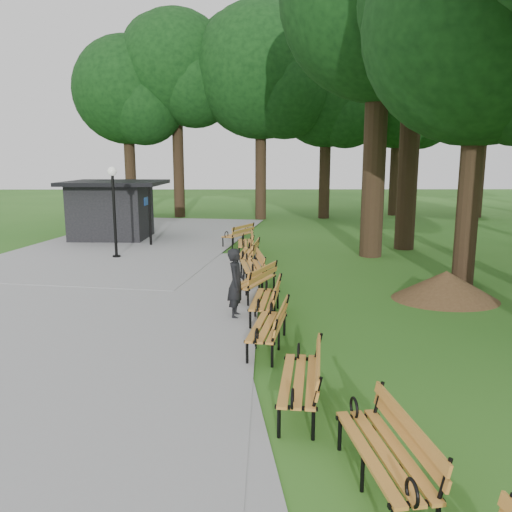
{
  "coord_description": "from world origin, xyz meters",
  "views": [
    {
      "loc": [
        -0.19,
        -7.93,
        3.57
      ],
      "look_at": [
        -0.05,
        4.9,
        1.1
      ],
      "focal_mm": 36.17,
      "sensor_mm": 36.0,
      "label": 1
    }
  ],
  "objects_px": {
    "kiosk": "(111,210)",
    "bench_9": "(238,235)",
    "bench_2": "(299,380)",
    "bench_5": "(254,281)",
    "lamp_post": "(113,193)",
    "lawn_tree_1": "(482,26)",
    "person": "(236,283)",
    "bench_1": "(383,453)",
    "bench_7": "(248,253)",
    "dirt_mound": "(446,285)",
    "bench_3": "(267,327)",
    "bench_4": "(265,300)",
    "bench_8": "(245,243)",
    "bench_6": "(251,266)"
  },
  "relations": [
    {
      "from": "kiosk",
      "to": "bench_9",
      "type": "bearing_deg",
      "value": -14.4
    },
    {
      "from": "bench_2",
      "to": "bench_5",
      "type": "xyz_separation_m",
      "value": [
        -0.61,
        5.95,
        0.0
      ]
    },
    {
      "from": "lamp_post",
      "to": "lawn_tree_1",
      "type": "bearing_deg",
      "value": -20.98
    },
    {
      "from": "person",
      "to": "bench_1",
      "type": "bearing_deg",
      "value": -158.81
    },
    {
      "from": "lamp_post",
      "to": "bench_7",
      "type": "distance_m",
      "value": 5.29
    },
    {
      "from": "dirt_mound",
      "to": "bench_3",
      "type": "height_order",
      "value": "bench_3"
    },
    {
      "from": "kiosk",
      "to": "bench_7",
      "type": "relative_size",
      "value": 2.15
    },
    {
      "from": "bench_4",
      "to": "bench_8",
      "type": "xyz_separation_m",
      "value": [
        -0.52,
        7.62,
        0.0
      ]
    },
    {
      "from": "person",
      "to": "bench_2",
      "type": "relative_size",
      "value": 0.84
    },
    {
      "from": "bench_2",
      "to": "kiosk",
      "type": "bearing_deg",
      "value": -148.68
    },
    {
      "from": "bench_2",
      "to": "bench_1",
      "type": "bearing_deg",
      "value": 29.37
    },
    {
      "from": "bench_3",
      "to": "bench_7",
      "type": "xyz_separation_m",
      "value": [
        -0.4,
        7.47,
        0.0
      ]
    },
    {
      "from": "bench_9",
      "to": "bench_5",
      "type": "bearing_deg",
      "value": 32.93
    },
    {
      "from": "kiosk",
      "to": "bench_2",
      "type": "relative_size",
      "value": 2.15
    },
    {
      "from": "person",
      "to": "bench_9",
      "type": "distance_m",
      "value": 9.72
    },
    {
      "from": "bench_1",
      "to": "bench_2",
      "type": "distance_m",
      "value": 2.0
    },
    {
      "from": "dirt_mound",
      "to": "person",
      "type": "bearing_deg",
      "value": -164.58
    },
    {
      "from": "kiosk",
      "to": "bench_4",
      "type": "bearing_deg",
      "value": -58.2
    },
    {
      "from": "bench_5",
      "to": "bench_8",
      "type": "height_order",
      "value": "same"
    },
    {
      "from": "bench_2",
      "to": "bench_7",
      "type": "height_order",
      "value": "same"
    },
    {
      "from": "bench_5",
      "to": "bench_8",
      "type": "relative_size",
      "value": 1.0
    },
    {
      "from": "dirt_mound",
      "to": "bench_5",
      "type": "height_order",
      "value": "bench_5"
    },
    {
      "from": "bench_5",
      "to": "bench_7",
      "type": "bearing_deg",
      "value": -152.47
    },
    {
      "from": "bench_6",
      "to": "dirt_mound",
      "type": "bearing_deg",
      "value": 61.54
    },
    {
      "from": "person",
      "to": "bench_6",
      "type": "relative_size",
      "value": 0.84
    },
    {
      "from": "bench_4",
      "to": "bench_7",
      "type": "height_order",
      "value": "same"
    },
    {
      "from": "lamp_post",
      "to": "bench_6",
      "type": "bearing_deg",
      "value": -35.88
    },
    {
      "from": "bench_9",
      "to": "person",
      "type": "bearing_deg",
      "value": 29.81
    },
    {
      "from": "lawn_tree_1",
      "to": "bench_8",
      "type": "bearing_deg",
      "value": 142.76
    },
    {
      "from": "kiosk",
      "to": "bench_7",
      "type": "distance_m",
      "value": 8.48
    },
    {
      "from": "bench_8",
      "to": "lawn_tree_1",
      "type": "height_order",
      "value": "lawn_tree_1"
    },
    {
      "from": "bench_4",
      "to": "lawn_tree_1",
      "type": "bearing_deg",
      "value": 125.25
    },
    {
      "from": "lamp_post",
      "to": "bench_3",
      "type": "relative_size",
      "value": 1.71
    },
    {
      "from": "bench_1",
      "to": "bench_3",
      "type": "height_order",
      "value": "same"
    },
    {
      "from": "kiosk",
      "to": "person",
      "type": "bearing_deg",
      "value": -60.53
    },
    {
      "from": "person",
      "to": "bench_6",
      "type": "bearing_deg",
      "value": -0.31
    },
    {
      "from": "bench_2",
      "to": "bench_7",
      "type": "xyz_separation_m",
      "value": [
        -0.78,
        9.81,
        0.0
      ]
    },
    {
      "from": "person",
      "to": "dirt_mound",
      "type": "bearing_deg",
      "value": -69.21
    },
    {
      "from": "bench_2",
      "to": "bench_3",
      "type": "xyz_separation_m",
      "value": [
        -0.38,
        2.34,
        0.0
      ]
    },
    {
      "from": "bench_1",
      "to": "bench_4",
      "type": "height_order",
      "value": "same"
    },
    {
      "from": "person",
      "to": "lawn_tree_1",
      "type": "xyz_separation_m",
      "value": [
        6.28,
        2.86,
        6.08
      ]
    },
    {
      "from": "person",
      "to": "bench_9",
      "type": "xyz_separation_m",
      "value": [
        -0.19,
        9.71,
        -0.35
      ]
    },
    {
      "from": "bench_3",
      "to": "person",
      "type": "bearing_deg",
      "value": -150.98
    },
    {
      "from": "kiosk",
      "to": "dirt_mound",
      "type": "distance_m",
      "value": 14.92
    },
    {
      "from": "lamp_post",
      "to": "dirt_mound",
      "type": "height_order",
      "value": "lamp_post"
    },
    {
      "from": "person",
      "to": "bench_5",
      "type": "xyz_separation_m",
      "value": [
        0.41,
        1.64,
        -0.35
      ]
    },
    {
      "from": "lamp_post",
      "to": "bench_5",
      "type": "height_order",
      "value": "lamp_post"
    },
    {
      "from": "bench_1",
      "to": "bench_2",
      "type": "xyz_separation_m",
      "value": [
        -0.73,
        1.86,
        0.0
      ]
    },
    {
      "from": "kiosk",
      "to": "bench_1",
      "type": "relative_size",
      "value": 2.15
    },
    {
      "from": "dirt_mound",
      "to": "bench_5",
      "type": "distance_m",
      "value": 4.88
    }
  ]
}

